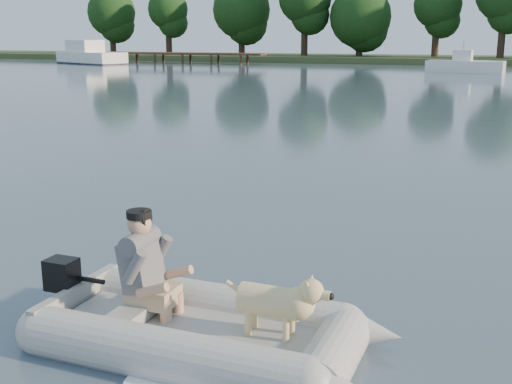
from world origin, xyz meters
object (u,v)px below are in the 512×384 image
at_px(dog, 270,306).
at_px(dinghy, 204,291).
at_px(cabin_cruiser, 91,52).
at_px(dock, 177,58).
at_px(man, 143,261).
at_px(motorboat, 466,58).

bearing_deg(dog, dinghy, -175.43).
bearing_deg(dog, cabin_cruiser, 127.26).
bearing_deg(dock, dinghy, -63.22).
bearing_deg(dock, cabin_cruiser, -154.88).
bearing_deg(dock, man, -63.76).
distance_m(man, motorboat, 45.92).
relative_size(dock, dog, 20.23).
height_order(dock, cabin_cruiser, cabin_cruiser).
bearing_deg(cabin_cruiser, dinghy, -31.21).
xyz_separation_m(dock, man, (25.92, -52.60, 0.22)).
bearing_deg(motorboat, dinghy, -83.53).
height_order(man, dog, man).
bearing_deg(motorboat, dock, 173.31).
relative_size(dinghy, cabin_cruiser, 0.50).
bearing_deg(cabin_cruiser, motorboat, 18.81).
bearing_deg(dinghy, man, 175.76).
height_order(dock, man, man).
distance_m(man, dog, 1.31).
bearing_deg(dog, dock, 119.37).
height_order(cabin_cruiser, motorboat, cabin_cruiser).
height_order(dinghy, dog, dinghy).
bearing_deg(dock, dog, -62.67).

